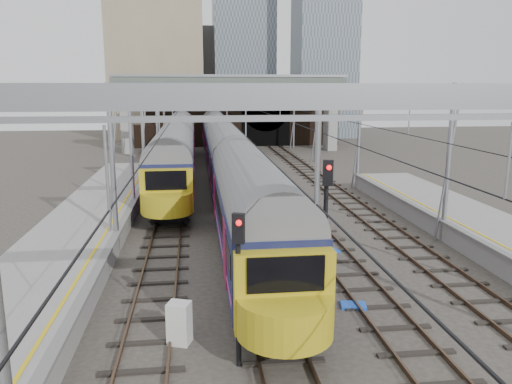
{
  "coord_description": "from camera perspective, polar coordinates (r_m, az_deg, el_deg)",
  "views": [
    {
      "loc": [
        -4.34,
        -15.4,
        7.78
      ],
      "look_at": [
        -1.28,
        9.94,
        2.4
      ],
      "focal_mm": 35.0,
      "sensor_mm": 36.0,
      "label": 1
    }
  ],
  "objects": [
    {
      "name": "relay_cabinet",
      "position": [
        16.03,
        -8.76,
        -14.58
      ],
      "size": [
        0.81,
        0.75,
        1.34
      ],
      "primitive_type": "cube",
      "rotation": [
        0.0,
        0.0,
        -0.34
      ],
      "color": "silver",
      "rests_on": "ground"
    },
    {
      "name": "retaining_wall",
      "position": [
        67.66,
        -2.03,
        8.97
      ],
      "size": [
        28.0,
        2.75,
        9.0
      ],
      "color": "black",
      "rests_on": "ground"
    },
    {
      "name": "ground",
      "position": [
        17.79,
        8.22,
        -14.16
      ],
      "size": [
        160.0,
        160.0,
        0.0
      ],
      "primitive_type": "plane",
      "color": "#38332D",
      "rests_on": "ground"
    },
    {
      "name": "overhead_line",
      "position": [
        37.16,
        -0.17,
        10.03
      ],
      "size": [
        16.8,
        80.0,
        8.0
      ],
      "color": "gray",
      "rests_on": "ground"
    },
    {
      "name": "signal_near_left",
      "position": [
        13.74,
        -2.03,
        -8.99
      ],
      "size": [
        0.36,
        0.46,
        4.52
      ],
      "rotation": [
        0.0,
        0.0,
        -0.37
      ],
      "color": "black",
      "rests_on": "ground"
    },
    {
      "name": "signal_near_centre",
      "position": [
        18.69,
        8.01,
        -2.23
      ],
      "size": [
        0.41,
        0.48,
        5.21
      ],
      "rotation": [
        0.0,
        0.0,
        -0.4
      ],
      "color": "black",
      "rests_on": "ground"
    },
    {
      "name": "city_skyline",
      "position": [
        86.67,
        -2.27,
        18.06
      ],
      "size": [
        37.5,
        27.5,
        60.0
      ],
      "color": "tan",
      "rests_on": "ground"
    },
    {
      "name": "equip_cover_b",
      "position": [
        24.38,
        8.42,
        -6.71
      ],
      "size": [
        1.0,
        0.84,
        0.1
      ],
      "primitive_type": "cube",
      "rotation": [
        0.0,
        0.0,
        0.31
      ],
      "color": "blue",
      "rests_on": "ground"
    },
    {
      "name": "equip_cover_c",
      "position": [
        18.78,
        11.06,
        -12.62
      ],
      "size": [
        1.0,
        0.79,
        0.11
      ],
      "primitive_type": "cube",
      "rotation": [
        0.0,
        0.0,
        -0.19
      ],
      "color": "blue",
      "rests_on": "ground"
    },
    {
      "name": "platform_left",
      "position": [
        20.17,
        -23.58,
        -10.13
      ],
      "size": [
        4.32,
        55.0,
        1.12
      ],
      "color": "gray",
      "rests_on": "ground"
    },
    {
      "name": "tracks",
      "position": [
        31.67,
        1.21,
        -2.28
      ],
      "size": [
        14.4,
        80.0,
        0.22
      ],
      "color": "#4C3828",
      "rests_on": "ground"
    },
    {
      "name": "overbridge",
      "position": [
        61.56,
        -2.89,
        11.41
      ],
      "size": [
        28.0,
        3.0,
        9.25
      ],
      "color": "gray",
      "rests_on": "ground"
    },
    {
      "name": "train_main",
      "position": [
        46.55,
        -3.97,
        5.42
      ],
      "size": [
        2.91,
        67.16,
        4.96
      ],
      "color": "black",
      "rests_on": "ground"
    },
    {
      "name": "train_second",
      "position": [
        44.45,
        -9.01,
        5.05
      ],
      "size": [
        2.98,
        34.45,
        5.07
      ],
      "color": "black",
      "rests_on": "ground"
    },
    {
      "name": "equip_cover_a",
      "position": [
        22.57,
        1.99,
        -8.14
      ],
      "size": [
        0.96,
        0.85,
        0.09
      ],
      "primitive_type": "cube",
      "rotation": [
        0.0,
        0.0,
        -0.42
      ],
      "color": "blue",
      "rests_on": "ground"
    }
  ]
}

